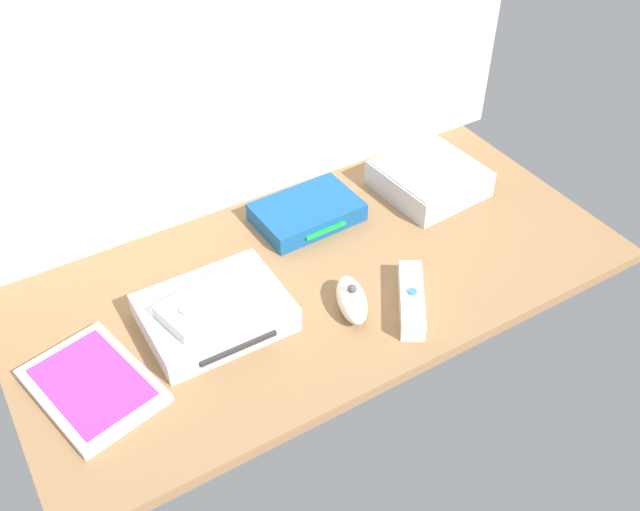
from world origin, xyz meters
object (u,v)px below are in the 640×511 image
Objects in this scene: remote_wand at (411,300)px; remote_nunchuk at (353,299)px; mini_computer at (429,178)px; remote_classic_pad at (209,301)px; game_case at (92,385)px; network_router at (307,212)px; game_console at (215,313)px.

remote_wand is 1.31× the size of remote_nunchuk.
remote_nunchuk is at bearing -147.12° from mini_computer.
remote_classic_pad is at bearing 179.24° from remote_nunchuk.
remote_nunchuk is (39.35, -5.58, 1.28)cm from game_case.
mini_computer reaches higher than game_case.
remote_wand is at bearing -132.46° from mini_computer.
network_router is 1.29× the size of remote_wand.
remote_wand is (27.40, -12.51, -0.69)cm from game_console.
mini_computer reaches higher than remote_nunchuk.
remote_wand is (-21.20, -23.17, -1.13)cm from mini_computer.
mini_computer reaches higher than network_router.
remote_classic_pad is (-20.24, 7.77, 3.37)cm from remote_nunchuk.
remote_classic_pad reaches higher than game_case.
game_case is 47.74cm from network_router.
network_router is at bearing 170.70° from mini_computer.
game_case is 39.77cm from remote_nunchuk.
game_console is 1.16× the size of mini_computer.
remote_wand is at bearing -24.10° from game_console.
remote_classic_pad is (-49.43, -11.11, 2.77)cm from mini_computer.
game_case is 1.98× the size of remote_nunchuk.
game_case is at bearing -167.84° from remote_nunchuk.
remote_nunchuk is (-8.00, 4.30, 0.53)cm from remote_wand.
game_console is at bearing 177.29° from remote_nunchuk.
remote_nunchuk is 0.69× the size of remote_classic_pad.
game_case is 48.38cm from remote_wand.
game_case is (-19.95, -2.63, -1.44)cm from game_console.
remote_wand is (2.83, -27.11, -0.19)cm from network_router.
game_console is 1.94× the size of remote_nunchuk.
remote_classic_pad reaches higher than mini_computer.
game_case is at bearing -169.03° from mini_computer.
game_console is 49.76cm from mini_computer.
remote_classic_pad reaches higher than remote_nunchuk.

